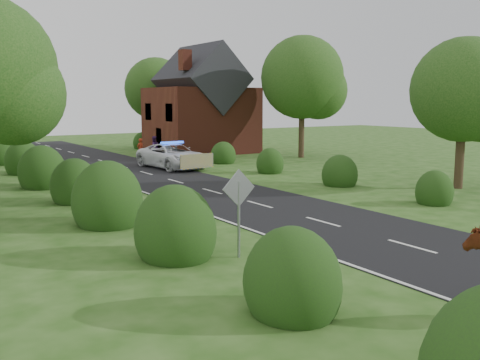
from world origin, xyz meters
TOP-DOWN VIEW (x-y plane):
  - ground at (0.00, 0.00)m, footprint 120.00×120.00m
  - road at (0.00, 15.00)m, footprint 6.00×70.00m
  - road_markings at (-1.60, 12.93)m, footprint 4.96×70.00m
  - hedgerow_left at (-6.51, 11.69)m, footprint 2.75×50.41m
  - hedgerow_right at (6.60, 11.21)m, footprint 2.10×45.78m
  - tree_right_a at (11.23, 5.87)m, footprint 5.33×5.20m
  - tree_right_b at (14.29, 21.84)m, footprint 6.56×6.40m
  - tree_right_c at (9.27, 37.85)m, footprint 6.15×6.00m
  - road_sign at (-5.00, 2.00)m, footprint 1.06×0.08m
  - house at (9.49, 30.00)m, footprint 8.00×7.40m
  - police_van at (2.50, 21.41)m, footprint 3.14×6.07m
  - pedestrian_red at (2.76, 27.37)m, footprint 0.68×0.55m
  - pedestrian_purple at (3.56, 26.68)m, footprint 0.89×0.70m

SIDE VIEW (x-z plane):
  - ground at x=0.00m, z-range 0.00..0.00m
  - road at x=0.00m, z-range 0.00..0.02m
  - road_markings at x=-1.60m, z-range 0.02..0.03m
  - hedgerow_right at x=6.60m, z-range -0.50..1.60m
  - hedgerow_left at x=-6.51m, z-range -0.75..2.25m
  - pedestrian_red at x=2.76m, z-range 0.00..1.62m
  - police_van at x=2.50m, z-range -0.07..1.69m
  - pedestrian_purple at x=3.56m, z-range 0.00..1.80m
  - road_sign at x=-5.00m, z-range 0.39..2.92m
  - house at x=9.49m, z-range -0.80..8.37m
  - tree_right_a at x=11.23m, z-range 0.96..8.52m
  - tree_right_c at x=9.27m, z-range 1.05..9.63m
  - tree_right_b at x=14.29m, z-range 1.24..10.64m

